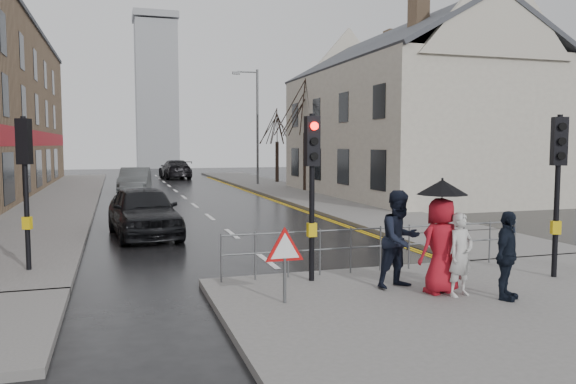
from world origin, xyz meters
TOP-DOWN VIEW (x-y plane):
  - ground at (0.00, 0.00)m, footprint 120.00×120.00m
  - near_pavement at (3.00, -3.50)m, footprint 10.00×9.00m
  - left_pavement at (-6.50, 23.00)m, footprint 4.00×44.00m
  - right_pavement at (6.50, 25.00)m, footprint 4.00×40.00m
  - pavement_bridge_right at (6.50, 3.00)m, footprint 4.00×4.20m
  - building_right_cream at (12.00, 18.00)m, footprint 9.00×16.40m
  - church_tower at (1.50, 62.00)m, footprint 5.00×5.00m
  - traffic_signal_near_left at (0.20, 0.20)m, footprint 0.28×0.27m
  - traffic_signal_near_right at (5.20, -1.00)m, footprint 0.34×0.33m
  - traffic_signal_far_left at (-5.50, 3.00)m, footprint 0.34×0.33m
  - guard_railing_front at (1.95, 0.60)m, footprint 7.14×0.04m
  - warning_sign at (-0.80, -1.21)m, footprint 0.80×0.07m
  - street_lamp at (5.82, 28.00)m, footprint 1.83×0.25m
  - tree_near at (7.50, 22.00)m, footprint 2.40×2.40m
  - tree_far at (8.00, 30.00)m, footprint 2.40×2.40m
  - pedestrian_a at (2.42, -1.71)m, footprint 0.64×0.50m
  - pedestrian_b at (1.65, -0.84)m, footprint 1.07×0.92m
  - pedestrian_with_umbrella at (2.17, -1.44)m, footprint 0.97×0.96m
  - pedestrian_d at (3.07, -2.16)m, footprint 0.98×0.88m
  - car_parked at (-2.78, 7.83)m, footprint 2.41×4.96m
  - car_mid at (-2.51, 24.17)m, footprint 2.19×4.87m
  - car_far at (1.29, 38.45)m, footprint 2.57×5.67m

SIDE VIEW (x-z plane):
  - ground at x=0.00m, z-range 0.00..0.00m
  - near_pavement at x=3.00m, z-range 0.00..0.14m
  - left_pavement at x=-6.50m, z-range 0.00..0.14m
  - right_pavement at x=6.50m, z-range 0.00..0.14m
  - pavement_bridge_right at x=6.50m, z-range 0.00..0.14m
  - car_mid at x=-2.51m, z-range 0.00..1.55m
  - car_far at x=1.29m, z-range 0.00..1.61m
  - car_parked at x=-2.78m, z-range 0.00..1.63m
  - guard_railing_front at x=1.95m, z-range 0.36..1.36m
  - pedestrian_a at x=2.42m, z-range 0.14..1.68m
  - pedestrian_d at x=3.07m, z-range 0.14..1.74m
  - warning_sign at x=-0.80m, z-range 0.37..1.72m
  - pedestrian_b at x=1.65m, z-range 0.14..2.04m
  - pedestrian_with_umbrella at x=2.17m, z-range 0.21..2.35m
  - traffic_signal_near_left at x=0.20m, z-range 0.76..4.16m
  - traffic_signal_near_right at x=5.20m, z-range 0.76..4.16m
  - traffic_signal_far_left at x=-5.50m, z-range 0.76..4.16m
  - tree_far at x=8.00m, z-range 1.60..7.24m
  - street_lamp at x=5.82m, z-range 0.71..8.71m
  - building_right_cream at x=12.00m, z-range -0.27..9.83m
  - tree_near at x=7.50m, z-range 1.85..8.43m
  - church_tower at x=1.50m, z-range 0.00..18.00m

